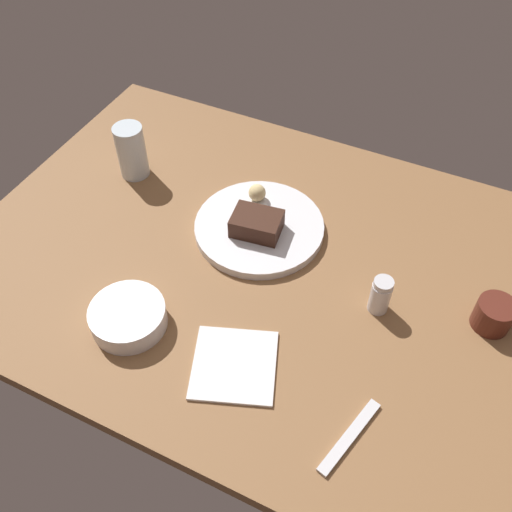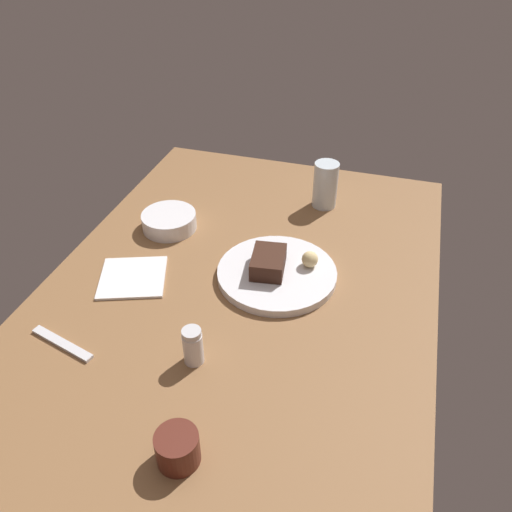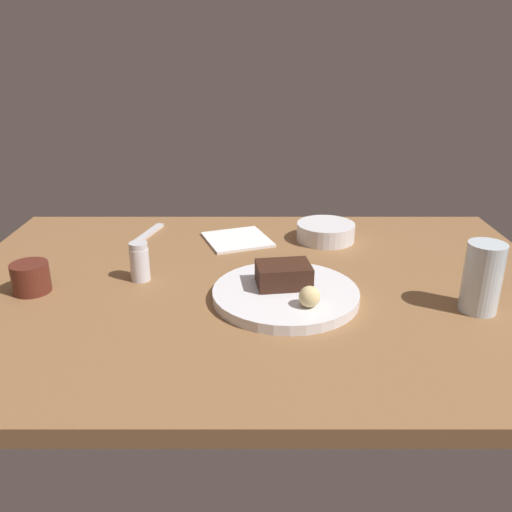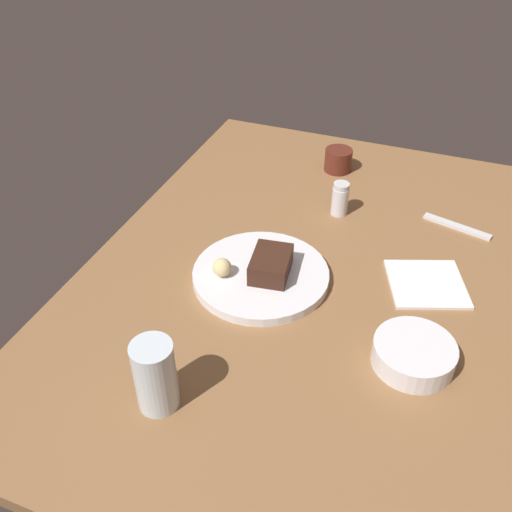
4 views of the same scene
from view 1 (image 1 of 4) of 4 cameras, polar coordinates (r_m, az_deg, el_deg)
The scene contains 10 objects.
dining_table at distance 112.89cm, azimuth 1.24°, elevation -1.16°, with size 120.00×84.00×3.00cm, color brown.
dessert_plate at distance 116.90cm, azimuth 0.33°, elevation 2.89°, with size 26.60×26.60×1.89cm, color silver.
chocolate_cake_slice at distance 113.42cm, azimuth 0.07°, elevation 3.27°, with size 9.75×7.10×4.15cm, color #381E14.
bread_roll at distance 120.33cm, azimuth 0.11°, elevation 6.37°, with size 3.66×3.66×3.66cm, color #DBC184.
salt_shaker at distance 104.25cm, azimuth 12.39°, elevation -3.87°, with size 3.76×3.76×7.79cm.
water_glass at distance 129.83cm, azimuth -12.39°, elevation 10.24°, with size 6.45×6.45×12.41cm, color silver.
side_bowl at distance 103.73cm, azimuth -12.71°, elevation -5.98°, with size 13.61×13.61×4.14cm, color silver.
coffee_cup at distance 108.96cm, azimuth 22.76°, elevation -5.45°, with size 6.88×6.88×5.67cm, color #562319.
dessert_spoon at distance 93.36cm, azimuth 9.37°, elevation -17.46°, with size 15.00×1.80×0.70cm, color silver.
folded_napkin at distance 98.10cm, azimuth -2.20°, elevation -10.86°, with size 14.07×14.27×0.60cm, color white.
Camera 1 is at (-29.15, 66.52, 87.93)cm, focal length 39.84 mm.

